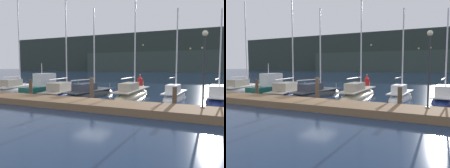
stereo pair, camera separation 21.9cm
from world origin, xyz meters
TOP-DOWN VIEW (x-y plane):
  - ground_plane at (0.00, 0.00)m, footprint 400.00×400.00m
  - dock at (0.00, -1.72)m, footprint 32.24×2.80m
  - mooring_pile_1 at (-6.17, -0.07)m, footprint 0.28×0.28m
  - mooring_pile_2 at (0.00, -0.07)m, footprint 0.28×0.28m
  - mooring_pile_3 at (6.17, -0.07)m, footprint 0.28×0.28m
  - sailboat_berth_1 at (-12.33, 3.89)m, footprint 3.04×7.53m
  - motorboat_berth_2 at (-8.75, 4.20)m, footprint 2.04×5.36m
  - sailboat_berth_3 at (-5.23, 3.38)m, footprint 3.80×8.57m
  - sailboat_berth_4 at (-2.05, 3.24)m, footprint 3.03×7.32m
  - sailboat_berth_5 at (1.58, 4.81)m, footprint 2.06×8.33m
  - sailboat_berth_6 at (5.46, 4.75)m, footprint 1.94×5.46m
  - sailboat_berth_7 at (8.84, 4.71)m, footprint 2.37×6.45m
  - channel_buoy at (-0.50, 13.97)m, footprint 1.19×1.19m
  - dock_lamppost at (7.90, -1.10)m, footprint 0.32×0.32m
  - hillside_backdrop at (2.09, 110.15)m, footprint 240.00×23.00m

SIDE VIEW (x-z plane):
  - ground_plane at x=0.00m, z-range 0.00..0.00m
  - sailboat_berth_4 at x=-2.05m, z-range -4.45..4.65m
  - sailboat_berth_1 at x=-12.33m, z-range -5.48..5.74m
  - sailboat_berth_3 at x=-5.23m, z-range -5.14..5.41m
  - sailboat_berth_5 at x=1.58m, z-range -4.87..5.17m
  - sailboat_berth_7 at x=8.84m, z-range -3.83..4.15m
  - sailboat_berth_6 at x=5.46m, z-range -4.02..4.34m
  - dock at x=0.00m, z-range 0.00..0.45m
  - motorboat_berth_2 at x=-8.75m, z-range -1.49..2.21m
  - channel_buoy at x=-0.50m, z-range -0.25..1.52m
  - mooring_pile_3 at x=6.17m, z-range 0.00..1.50m
  - mooring_pile_1 at x=-6.17m, z-range 0.00..1.68m
  - mooring_pile_2 at x=0.00m, z-range 0.00..1.97m
  - dock_lamppost at x=7.90m, z-range 1.16..5.53m
  - hillside_backdrop at x=2.09m, z-range -0.86..20.94m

